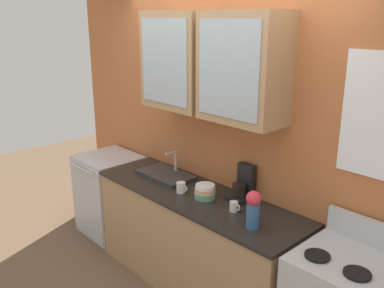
# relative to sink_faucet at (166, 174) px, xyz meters

# --- Properties ---
(ground_plane) EXTENTS (10.00, 10.00, 0.00)m
(ground_plane) POSITION_rel_sink_faucet_xyz_m (0.49, -0.08, -0.91)
(ground_plane) COLOR brown
(back_wall_unit) EXTENTS (4.28, 0.45, 2.75)m
(back_wall_unit) POSITION_rel_sink_faucet_xyz_m (0.50, 0.23, 0.61)
(back_wall_unit) COLOR #B76638
(back_wall_unit) RESTS_ON ground_plane
(counter) EXTENTS (2.05, 0.64, 0.89)m
(counter) POSITION_rel_sink_faucet_xyz_m (0.49, -0.08, -0.46)
(counter) COLOR #A87F56
(counter) RESTS_ON ground_plane
(sink_faucet) EXTENTS (0.55, 0.31, 0.22)m
(sink_faucet) POSITION_rel_sink_faucet_xyz_m (0.00, 0.00, 0.00)
(sink_faucet) COLOR #2D2D30
(sink_faucet) RESTS_ON counter
(bowl_stack) EXTENTS (0.18, 0.18, 0.11)m
(bowl_stack) POSITION_rel_sink_faucet_xyz_m (0.60, -0.07, 0.04)
(bowl_stack) COLOR #669972
(bowl_stack) RESTS_ON counter
(vase) EXTENTS (0.11, 0.11, 0.28)m
(vase) POSITION_rel_sink_faucet_xyz_m (1.19, -0.19, 0.13)
(vase) COLOR #33598C
(vase) RESTS_ON counter
(cup_near_sink) EXTENTS (0.11, 0.08, 0.09)m
(cup_near_sink) POSITION_rel_sink_faucet_xyz_m (0.39, -0.15, 0.03)
(cup_near_sink) COLOR silver
(cup_near_sink) RESTS_ON counter
(cup_near_bowls) EXTENTS (0.10, 0.06, 0.08)m
(cup_near_bowls) POSITION_rel_sink_faucet_xyz_m (0.93, -0.09, 0.02)
(cup_near_bowls) COLOR silver
(cup_near_bowls) RESTS_ON counter
(dishwasher) EXTENTS (0.62, 0.62, 0.89)m
(dishwasher) POSITION_rel_sink_faucet_xyz_m (-0.87, -0.09, -0.46)
(dishwasher) COLOR silver
(dishwasher) RESTS_ON ground_plane
(coffee_maker) EXTENTS (0.17, 0.20, 0.29)m
(coffee_maker) POSITION_rel_sink_faucet_xyz_m (0.82, 0.14, 0.09)
(coffee_maker) COLOR black
(coffee_maker) RESTS_ON counter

